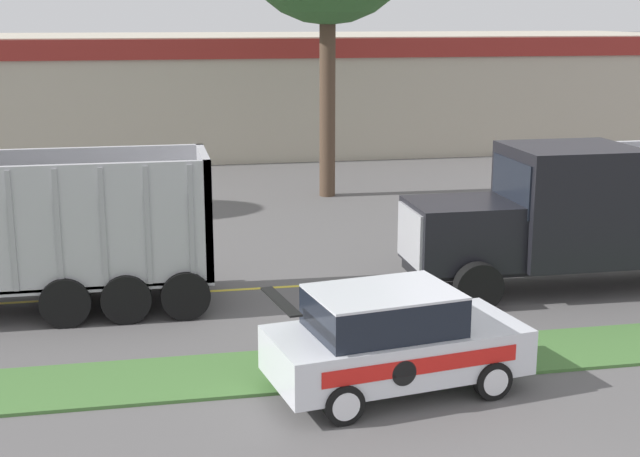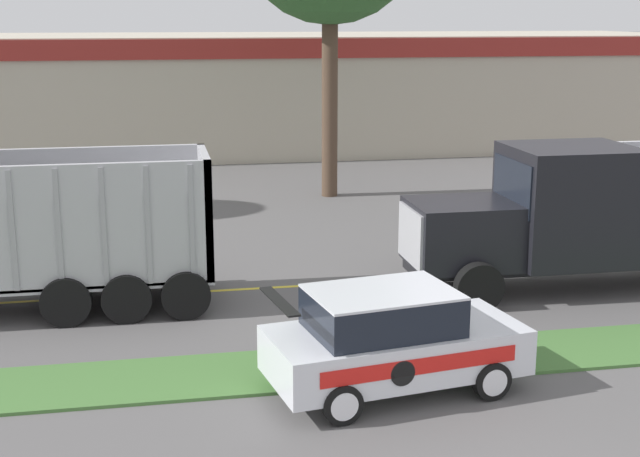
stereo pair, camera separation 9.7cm
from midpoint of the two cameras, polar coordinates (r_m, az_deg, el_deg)
name	(u,v)px [view 1 (the left image)]	position (r m, az deg, el deg)	size (l,w,h in m)	color
grass_verge	(419,360)	(16.37, 6.17, -8.38)	(120.00, 1.92, 0.06)	#477538
centre_line_3	(16,302)	(20.60, -19.02, -4.50)	(2.40, 0.14, 0.01)	yellow
centre_line_4	(261,288)	(20.52, -3.90, -3.83)	(2.40, 0.14, 0.01)	yellow
centre_line_5	(484,275)	(21.82, 10.32, -2.96)	(2.40, 0.14, 0.01)	yellow
dump_truck_mid	(608,217)	(21.31, 17.85, 0.71)	(11.44, 2.66, 3.65)	black
rally_car	(392,339)	(14.87, 4.47, -7.08)	(4.47, 2.56, 1.79)	silver
store_building_backdrop	(248,90)	(43.34, -4.70, 8.84)	(42.09, 12.10, 5.20)	#BCB29E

